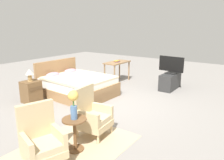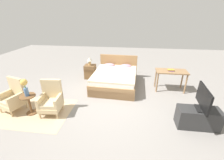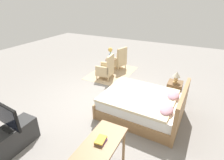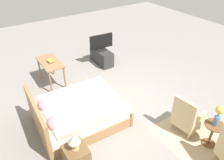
{
  "view_description": "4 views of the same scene",
  "coord_description": "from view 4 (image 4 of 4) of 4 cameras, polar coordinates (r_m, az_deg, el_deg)",
  "views": [
    {
      "loc": [
        -4.37,
        -3.26,
        2.04
      ],
      "look_at": [
        0.16,
        -0.05,
        0.61
      ],
      "focal_mm": 35.0,
      "sensor_mm": 36.0,
      "label": 1
    },
    {
      "loc": [
        0.59,
        -3.99,
        2.57
      ],
      "look_at": [
        0.03,
        0.3,
        0.61
      ],
      "focal_mm": 24.0,
      "sensor_mm": 36.0,
      "label": 2
    },
    {
      "loc": [
        3.73,
        2.11,
        2.81
      ],
      "look_at": [
        -0.1,
        0.18,
        0.74
      ],
      "focal_mm": 28.0,
      "sensor_mm": 36.0,
      "label": 3
    },
    {
      "loc": [
        -3.56,
        2.6,
        3.72
      ],
      "look_at": [
        0.31,
        0.03,
        0.67
      ],
      "focal_mm": 35.0,
      "sensor_mm": 36.0,
      "label": 4
    }
  ],
  "objects": [
    {
      "name": "side_table",
      "position": [
        5.07,
        24.71,
        -12.22
      ],
      "size": [
        0.4,
        0.4,
        0.56
      ],
      "color": "brown",
      "rests_on": "ground_plane"
    },
    {
      "name": "ground_plane",
      "position": [
        5.77,
        1.91,
        -6.87
      ],
      "size": [
        16.0,
        16.0,
        0.0
      ],
      "primitive_type": "plane",
      "color": "gray"
    },
    {
      "name": "book_stack",
      "position": [
        6.47,
        -15.82,
        4.76
      ],
      "size": [
        0.22,
        0.16,
        0.05
      ],
      "color": "#66387A",
      "rests_on": "vanity_desk"
    },
    {
      "name": "flower_vase",
      "position": [
        4.75,
        26.11,
        -7.92
      ],
      "size": [
        0.17,
        0.17,
        0.48
      ],
      "color": "#4C709E",
      "rests_on": "side_table"
    },
    {
      "name": "tv_flatscreen",
      "position": [
        7.39,
        -2.82,
        9.85
      ],
      "size": [
        0.23,
        0.82,
        0.55
      ],
      "color": "black",
      "rests_on": "tv_stand"
    },
    {
      "name": "vanity_desk",
      "position": [
        6.56,
        -15.82,
        3.81
      ],
      "size": [
        1.04,
        0.52,
        0.74
      ],
      "color": "#8E6B47",
      "rests_on": "ground_plane"
    },
    {
      "name": "tv_stand",
      "position": [
        7.61,
        -2.7,
        6.12
      ],
      "size": [
        0.96,
        0.4,
        0.5
      ],
      "color": "#2D2D2D",
      "rests_on": "ground_plane"
    },
    {
      "name": "nightstand",
      "position": [
        4.33,
        -9.17,
        -19.76
      ],
      "size": [
        0.44,
        0.41,
        0.58
      ],
      "color": "brown",
      "rests_on": "ground_plane"
    },
    {
      "name": "bed",
      "position": [
        5.19,
        -8.83,
        -8.49
      ],
      "size": [
        1.63,
        2.03,
        0.96
      ],
      "color": "#997047",
      "rests_on": "ground_plane"
    },
    {
      "name": "armchair_by_window_right",
      "position": [
        5.17,
        18.95,
        -9.19
      ],
      "size": [
        0.59,
        0.59,
        0.92
      ],
      "color": "#CCB284",
      "rests_on": "floor_rug"
    },
    {
      "name": "table_lamp",
      "position": [
        3.94,
        -9.84,
        -15.33
      ],
      "size": [
        0.22,
        0.22,
        0.33
      ],
      "color": "tan",
      "rests_on": "nightstand"
    },
    {
      "name": "floor_rug",
      "position": [
        5.27,
        23.42,
        -15.22
      ],
      "size": [
        2.1,
        1.5,
        0.01
      ],
      "color": "tan",
      "rests_on": "ground_plane"
    }
  ]
}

